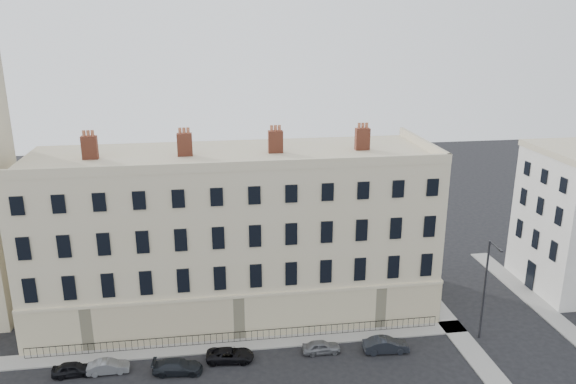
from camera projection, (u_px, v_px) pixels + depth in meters
name	position (u px, v px, depth m)	size (l,w,h in m)	color
ground	(322.00, 374.00, 43.78)	(160.00, 160.00, 0.00)	black
terrace	(234.00, 233.00, 52.02)	(36.22, 12.22, 17.00)	beige
pavement_terrace	(193.00, 348.00, 47.09)	(48.00, 2.00, 0.12)	gray
pavement_east_return	(439.00, 311.00, 53.14)	(2.00, 24.00, 0.12)	gray
pavement_adjacent	(525.00, 293.00, 56.43)	(2.00, 20.00, 0.12)	gray
railings	(240.00, 337.00, 47.88)	(35.00, 0.04, 0.96)	black
car_a	(73.00, 369.00, 43.50)	(1.28, 3.19, 1.09)	black
car_b	(108.00, 367.00, 43.82)	(1.12, 3.21, 1.06)	slate
car_c	(177.00, 367.00, 43.77)	(1.57, 3.87, 1.12)	black
car_d	(230.00, 355.00, 45.33)	(1.77, 3.83, 1.06)	black
car_e	(321.00, 347.00, 46.43)	(1.28, 3.17, 1.08)	slate
car_f	(386.00, 345.00, 46.53)	(1.32, 3.78, 1.25)	black
streetlamp	(486.00, 286.00, 47.18)	(0.28, 1.96, 9.05)	#2E2F34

